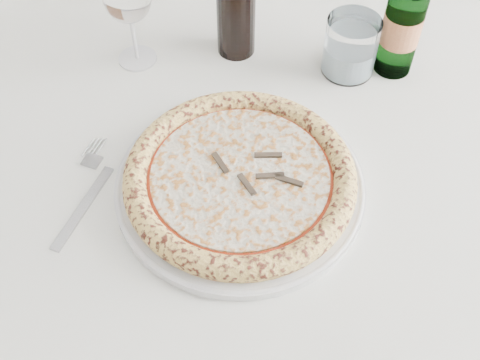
{
  "coord_description": "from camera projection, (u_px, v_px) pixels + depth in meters",
  "views": [
    {
      "loc": [
        0.2,
        -0.51,
        1.45
      ],
      "look_at": [
        0.21,
        0.01,
        0.78
      ],
      "focal_mm": 45.0,
      "sensor_mm": 36.0,
      "label": 1
    }
  ],
  "objects": [
    {
      "name": "tumbler",
      "position": [
        350.0,
        49.0,
        0.99
      ],
      "size": [
        0.09,
        0.09,
        0.1
      ],
      "color": "white",
      "rests_on": "dining_table"
    },
    {
      "name": "pizza",
      "position": [
        240.0,
        177.0,
        0.85
      ],
      "size": [
        0.33,
        0.33,
        0.03
      ],
      "color": "#F0D377",
      "rests_on": "plate"
    },
    {
      "name": "dining_table",
      "position": [
        240.0,
        170.0,
        1.0
      ],
      "size": [
        1.66,
        1.1,
        0.76
      ],
      "color": "brown",
      "rests_on": "floor"
    },
    {
      "name": "beer_bottle",
      "position": [
        404.0,
        20.0,
        0.95
      ],
      "size": [
        0.06,
        0.06,
        0.24
      ],
      "color": "#2F6231",
      "rests_on": "dining_table"
    },
    {
      "name": "plate",
      "position": [
        240.0,
        185.0,
        0.86
      ],
      "size": [
        0.36,
        0.36,
        0.02
      ],
      "color": "silver",
      "rests_on": "dining_table"
    },
    {
      "name": "fork",
      "position": [
        86.0,
        193.0,
        0.86
      ],
      "size": [
        0.07,
        0.21,
        0.0
      ],
      "color": "#A3A4A5",
      "rests_on": "dining_table"
    }
  ]
}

